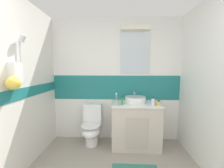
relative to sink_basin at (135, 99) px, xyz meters
The scene contains 9 objects.
wall_back_tiled 0.59m from the sink_basin, 142.08° to the left, with size 3.20×0.20×2.50m.
wall_left_shower_alcove 2.00m from the sink_basin, 150.99° to the right, with size 0.28×3.48×2.50m.
vanity_cabinet 0.49m from the sink_basin, 78.38° to the right, with size 0.90×0.56×0.85m.
sink_basin is the anchor object (origin of this frame).
toilet 1.01m from the sink_basin, behind, with size 0.37×0.50×0.79m.
toothbrush_cup 0.40m from the sink_basin, 150.39° to the right, with size 0.06×0.06×0.22m.
soap_dispenser 0.35m from the sink_basin, 34.54° to the right, with size 0.06×0.06×0.16m.
toothpaste_tube_upright 0.31m from the sink_basin, 144.74° to the right, with size 0.03×0.03×0.15m.
perfume_flask_small 0.43m from the sink_basin, 28.19° to the right, with size 0.05×0.03×0.09m.
Camera 1 is at (0.06, -0.40, 1.48)m, focal length 21.83 mm.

